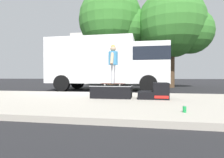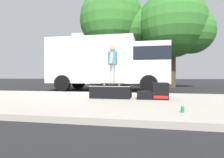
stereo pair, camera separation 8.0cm
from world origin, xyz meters
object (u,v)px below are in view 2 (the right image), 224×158
at_px(kicker_ramp, 155,92).
at_px(soda_can, 183,109).
at_px(skateboard, 113,84).
at_px(skater_kid, 113,61).
at_px(street_tree_neighbour, 115,22).
at_px(street_tree_main, 176,26).
at_px(box_truck, 109,62).
at_px(skate_box, 111,91).

height_order(kicker_ramp, soda_can, kicker_ramp).
xyz_separation_m(skateboard, skater_kid, (0.00, 0.00, 0.75)).
bearing_deg(kicker_ramp, street_tree_neighbour, 107.77).
relative_size(kicker_ramp, street_tree_main, 0.13).
height_order(skateboard, skater_kid, skater_kid).
distance_m(skateboard, box_truck, 5.05).
bearing_deg(skate_box, street_tree_neighbour, 99.09).
height_order(skateboard, street_tree_main, street_tree_main).
relative_size(soda_can, box_truck, 0.02).
distance_m(kicker_ramp, street_tree_main, 9.70).
height_order(kicker_ramp, skater_kid, skater_kid).
relative_size(soda_can, street_tree_main, 0.02).
xyz_separation_m(skate_box, street_tree_neighbour, (-1.40, 8.72, 4.92)).
xyz_separation_m(skate_box, skater_kid, (0.05, -0.05, 0.99)).
xyz_separation_m(kicker_ramp, street_tree_neighbour, (-2.80, 8.72, 4.93)).
bearing_deg(street_tree_neighbour, box_truck, -85.68).
bearing_deg(kicker_ramp, street_tree_main, 77.54).
bearing_deg(skate_box, kicker_ramp, -0.02).
relative_size(skater_kid, box_truck, 0.18).
height_order(street_tree_main, street_tree_neighbour, street_tree_neighbour).
relative_size(street_tree_main, street_tree_neighbour, 0.92).
relative_size(skate_box, soda_can, 10.33).
height_order(skateboard, soda_can, skateboard).
distance_m(soda_can, street_tree_main, 11.65).
bearing_deg(skater_kid, skateboard, 180.00).
xyz_separation_m(skateboard, soda_can, (1.76, -2.14, -0.40)).
distance_m(skate_box, street_tree_neighbour, 10.11).
distance_m(skate_box, street_tree_main, 10.06).
bearing_deg(box_truck, kicker_ramp, -62.26).
bearing_deg(kicker_ramp, skate_box, 179.98).
bearing_deg(street_tree_neighbour, skater_kid, -80.63).
distance_m(skateboard, skater_kid, 0.75).
height_order(kicker_ramp, skateboard, kicker_ramp).
bearing_deg(box_truck, skateboard, -76.54).
height_order(skateboard, street_tree_neighbour, street_tree_neighbour).
bearing_deg(kicker_ramp, box_truck, 117.74).
height_order(skate_box, kicker_ramp, kicker_ramp).
height_order(skater_kid, street_tree_main, street_tree_main).
xyz_separation_m(skater_kid, street_tree_main, (3.22, 8.53, 3.32)).
distance_m(kicker_ramp, skateboard, 1.37).
xyz_separation_m(soda_can, street_tree_neighbour, (-3.21, 10.90, 5.07)).
height_order(skate_box, box_truck, box_truck).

